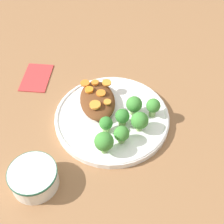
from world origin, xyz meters
name	(u,v)px	position (x,y,z in m)	size (l,w,h in m)	color
ground_plane	(112,120)	(0.00, 0.00, 0.00)	(4.00, 4.00, 0.00)	#8C603D
plate	(112,117)	(0.00, 0.00, 0.01)	(0.29, 0.29, 0.02)	white
dip_bowl	(34,177)	(-0.15, 0.19, 0.03)	(0.10, 0.10, 0.05)	white
stew_mound	(97,100)	(0.04, 0.03, 0.03)	(0.14, 0.09, 0.03)	#5B3319
broccoli_floret_0	(140,121)	(-0.05, -0.06, 0.05)	(0.04, 0.04, 0.05)	#7FA85B
broccoli_floret_1	(121,134)	(-0.08, -0.01, 0.04)	(0.04, 0.04, 0.05)	#759E51
broccoli_floret_2	(134,104)	(0.00, -0.05, 0.05)	(0.04, 0.04, 0.05)	#7FA85B
broccoli_floret_3	(104,142)	(-0.10, 0.03, 0.05)	(0.04, 0.04, 0.06)	#759E51
broccoli_floret_4	(106,124)	(-0.04, 0.02, 0.04)	(0.03, 0.03, 0.05)	#7FA85B
broccoli_floret_5	(122,117)	(-0.03, -0.02, 0.04)	(0.04, 0.04, 0.05)	#759E51
broccoli_floret_6	(153,106)	(-0.01, -0.10, 0.05)	(0.04, 0.04, 0.05)	#7FA85B
carrot_slice_0	(95,105)	(0.01, 0.04, 0.05)	(0.03, 0.03, 0.01)	orange
carrot_slice_1	(89,90)	(0.07, 0.05, 0.05)	(0.02, 0.02, 0.01)	orange
carrot_slice_2	(95,83)	(0.09, 0.03, 0.05)	(0.02, 0.02, 0.01)	orange
carrot_slice_3	(101,93)	(0.05, 0.02, 0.05)	(0.02, 0.02, 0.00)	orange
carrot_slice_4	(107,102)	(0.02, 0.01, 0.05)	(0.02, 0.02, 0.00)	orange
carrot_slice_5	(105,83)	(0.09, 0.00, 0.05)	(0.02, 0.02, 0.00)	orange
carrot_slice_6	(85,83)	(0.09, 0.06, 0.05)	(0.02, 0.02, 0.00)	orange
napkin	(36,77)	(0.19, 0.19, 0.00)	(0.13, 0.10, 0.01)	#B73333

